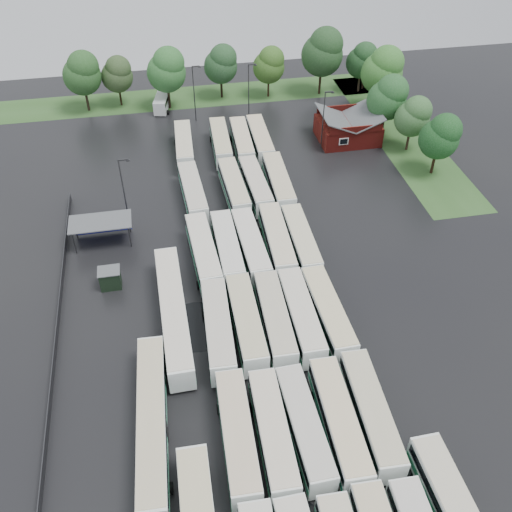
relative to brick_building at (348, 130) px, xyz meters
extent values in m
plane|color=black|center=(-24.00, -42.77, -1.87)|extent=(160.00, 160.00, 0.00)
cube|color=maroon|center=(0.00, 0.03, -0.17)|extent=(10.00, 8.00, 3.40)
cube|color=#4C4F51|center=(-2.50, 0.03, 2.43)|extent=(5.07, 8.60, 2.19)
cube|color=#4C4F51|center=(2.50, 0.03, 2.43)|extent=(5.07, 8.60, 2.19)
cube|color=maroon|center=(0.00, -3.97, 2.03)|extent=(9.00, 0.20, 1.20)
cube|color=silver|center=(-2.00, -4.02, 0.13)|extent=(1.60, 0.12, 1.20)
cylinder|color=#2D2D30|center=(-44.80, -22.77, -0.17)|extent=(0.16, 0.16, 3.40)
cylinder|color=#2D2D30|center=(-37.60, -22.77, -0.17)|extent=(0.16, 0.16, 3.40)
cylinder|color=#2D2D30|center=(-44.80, -19.57, -0.17)|extent=(0.16, 0.16, 3.40)
cylinder|color=#2D2D30|center=(-37.60, -19.57, -0.17)|extent=(0.16, 0.16, 3.40)
cube|color=#4C4F51|center=(-41.20, -21.17, 1.63)|extent=(8.20, 4.20, 0.15)
cube|color=navy|center=(-41.20, -19.27, -0.27)|extent=(7.60, 0.08, 2.60)
cube|color=black|center=(-40.20, -30.17, -0.62)|extent=(2.50, 2.00, 2.50)
cube|color=#4C4F51|center=(-40.20, -30.17, 0.69)|extent=(2.70, 2.20, 0.12)
cube|color=#2E5422|center=(-22.00, 22.03, -1.86)|extent=(80.00, 10.00, 0.01)
cube|color=#2E5422|center=(10.00, 0.03, -1.86)|extent=(10.00, 50.00, 0.01)
cube|color=#2D2D30|center=(-46.20, -34.77, -1.27)|extent=(0.10, 50.00, 1.20)
cube|color=white|center=(-28.42, -55.16, 0.13)|extent=(3.17, 13.23, 3.01)
cube|color=black|center=(-28.42, -55.16, 0.74)|extent=(3.22, 12.71, 0.96)
cube|color=#2C8255|center=(-28.42, -55.16, -0.53)|extent=(3.21, 12.97, 0.66)
cube|color=beige|center=(-28.42, -55.16, 1.70)|extent=(3.05, 12.83, 0.13)
cylinder|color=black|center=(-28.42, -59.37, -1.37)|extent=(2.79, 1.05, 1.05)
cylinder|color=black|center=(-28.42, -50.96, -1.37)|extent=(2.79, 1.05, 1.05)
cube|color=white|center=(-25.14, -55.46, 0.08)|extent=(2.98, 12.86, 2.93)
cube|color=black|center=(-25.14, -55.46, 0.67)|extent=(3.03, 12.35, 0.94)
cube|color=#2C885A|center=(-25.14, -55.46, -0.57)|extent=(3.03, 12.60, 0.65)
cube|color=beige|center=(-25.14, -55.46, 1.60)|extent=(2.87, 12.47, 0.13)
cylinder|color=black|center=(-25.14, -59.56, -1.39)|extent=(2.72, 1.02, 1.02)
cylinder|color=black|center=(-25.14, -51.37, -1.39)|extent=(2.72, 1.02, 1.02)
cube|color=white|center=(-22.10, -55.35, 0.05)|extent=(2.91, 12.64, 2.88)
cube|color=black|center=(-22.10, -55.35, 0.62)|extent=(2.96, 12.14, 0.92)
cube|color=#2A815B|center=(-22.10, -55.35, -0.59)|extent=(2.96, 12.39, 0.63)
cube|color=beige|center=(-22.10, -55.35, 1.54)|extent=(2.80, 12.26, 0.13)
cylinder|color=black|center=(-22.10, -59.38, -1.39)|extent=(2.67, 1.01, 1.01)
cylinder|color=black|center=(-22.10, -51.33, -1.39)|extent=(2.67, 1.01, 1.01)
cube|color=white|center=(-18.76, -55.48, 0.15)|extent=(3.12, 13.31, 3.03)
cube|color=black|center=(-18.76, -55.48, 0.75)|extent=(3.17, 12.78, 0.97)
cube|color=#1B7953|center=(-18.76, -55.48, -0.52)|extent=(3.17, 13.05, 0.67)
cube|color=beige|center=(-18.76, -55.48, 1.72)|extent=(3.00, 12.91, 0.13)
cylinder|color=black|center=(-18.76, -59.72, -1.37)|extent=(2.81, 1.06, 1.06)
cylinder|color=black|center=(-18.76, -51.25, -1.37)|extent=(2.81, 1.06, 1.06)
cube|color=white|center=(-15.45, -55.06, 0.13)|extent=(3.29, 13.22, 3.01)
cube|color=black|center=(-15.45, -55.06, 0.73)|extent=(3.33, 12.70, 0.96)
cube|color=#2F7E5D|center=(-15.45, -55.06, -0.53)|extent=(3.33, 12.96, 0.66)
cube|color=#C0B692|center=(-15.45, -55.06, 1.69)|extent=(3.16, 12.82, 0.13)
cylinder|color=black|center=(-15.45, -59.26, -1.37)|extent=(2.79, 1.05, 1.05)
cylinder|color=black|center=(-15.45, -50.87, -1.37)|extent=(2.79, 1.05, 1.05)
cube|color=white|center=(-28.34, -41.66, 0.15)|extent=(3.37, 13.38, 3.04)
cube|color=black|center=(-28.34, -41.66, 0.76)|extent=(3.41, 12.85, 0.97)
cube|color=#30825A|center=(-28.34, -41.66, -0.52)|extent=(3.41, 13.12, 0.67)
cube|color=beige|center=(-28.34, -41.66, 1.73)|extent=(3.24, 12.98, 0.13)
cylinder|color=black|center=(-28.34, -45.91, -1.37)|extent=(2.82, 1.06, 1.06)
cylinder|color=black|center=(-28.34, -37.42, -1.37)|extent=(2.82, 1.06, 1.06)
cube|color=white|center=(-25.12, -41.26, 0.13)|extent=(2.84, 13.17, 3.01)
cube|color=black|center=(-25.12, -41.26, 0.74)|extent=(2.90, 12.64, 0.96)
cube|color=#297D52|center=(-25.12, -41.26, -0.53)|extent=(2.89, 12.90, 0.66)
cube|color=#C5BB90|center=(-25.12, -41.26, 1.69)|extent=(2.73, 12.77, 0.13)
cylinder|color=black|center=(-25.12, -45.47, -1.37)|extent=(2.79, 1.05, 1.05)
cylinder|color=black|center=(-25.12, -37.06, -1.37)|extent=(2.79, 1.05, 1.05)
cube|color=white|center=(-21.89, -41.38, 0.12)|extent=(3.13, 13.12, 2.99)
cube|color=black|center=(-21.89, -41.38, 0.72)|extent=(3.18, 12.60, 0.96)
cube|color=#327B59|center=(-21.89, -41.38, -0.54)|extent=(3.17, 12.86, 0.66)
cube|color=#BFB599|center=(-21.89, -41.38, 1.67)|extent=(3.01, 12.73, 0.13)
cylinder|color=black|center=(-21.89, -45.55, -1.38)|extent=(2.77, 1.04, 1.04)
cylinder|color=black|center=(-21.89, -37.21, -1.38)|extent=(2.77, 1.04, 1.04)
cube|color=white|center=(-18.88, -41.40, 0.12)|extent=(2.89, 13.12, 3.00)
cube|color=black|center=(-18.88, -41.40, 0.72)|extent=(2.95, 12.60, 0.96)
cube|color=#258757|center=(-18.88, -41.40, -0.54)|extent=(2.94, 12.86, 0.66)
cube|color=beige|center=(-18.88, -41.40, 1.68)|extent=(2.77, 12.73, 0.13)
cylinder|color=black|center=(-18.88, -45.59, -1.38)|extent=(2.78, 1.05, 1.05)
cylinder|color=black|center=(-18.88, -37.21, -1.38)|extent=(2.78, 1.05, 1.05)
cube|color=white|center=(-15.77, -41.55, 0.12)|extent=(3.05, 13.13, 2.99)
cube|color=black|center=(-15.77, -41.55, 0.72)|extent=(3.10, 12.61, 0.96)
cube|color=#2E7952|center=(-15.77, -41.55, -0.54)|extent=(3.10, 12.87, 0.66)
cube|color=beige|center=(-15.77, -41.55, 1.67)|extent=(2.93, 12.74, 0.13)
cylinder|color=black|center=(-15.77, -45.74, -1.38)|extent=(2.78, 1.05, 1.05)
cylinder|color=black|center=(-15.77, -37.37, -1.38)|extent=(2.78, 1.05, 1.05)
cube|color=white|center=(-28.37, -28.29, 0.15)|extent=(3.32, 13.37, 3.04)
cube|color=black|center=(-28.37, -28.29, 0.76)|extent=(3.37, 12.85, 0.97)
cube|color=#187B4B|center=(-28.37, -28.29, -0.52)|extent=(3.37, 13.11, 0.67)
cube|color=beige|center=(-28.37, -28.29, 1.73)|extent=(3.20, 12.97, 0.13)
cylinder|color=black|center=(-28.37, -32.54, -1.37)|extent=(2.82, 1.06, 1.06)
cylinder|color=black|center=(-28.37, -24.04, -1.37)|extent=(2.82, 1.06, 1.06)
cube|color=white|center=(-25.24, -28.05, 0.11)|extent=(2.72, 12.97, 2.97)
cube|color=black|center=(-25.24, -28.05, 0.70)|extent=(2.79, 12.45, 0.95)
cube|color=#2F7D57|center=(-25.24, -28.05, -0.55)|extent=(2.78, 12.71, 0.65)
cube|color=silver|center=(-25.24, -28.05, 1.65)|extent=(2.61, 12.58, 0.13)
cylinder|color=black|center=(-25.24, -32.20, -1.38)|extent=(2.76, 1.04, 1.04)
cylinder|color=black|center=(-25.24, -23.90, -1.38)|extent=(2.76, 1.04, 1.04)
cube|color=white|center=(-22.19, -28.18, 0.13)|extent=(3.08, 13.16, 3.00)
cube|color=black|center=(-22.19, -28.18, 0.73)|extent=(3.13, 12.64, 0.96)
cube|color=#1F784A|center=(-22.19, -28.18, -0.53)|extent=(3.13, 12.90, 0.66)
cube|color=beige|center=(-22.19, -28.18, 1.68)|extent=(2.96, 12.77, 0.13)
cylinder|color=black|center=(-22.19, -32.37, -1.37)|extent=(2.78, 1.05, 1.05)
cylinder|color=black|center=(-22.19, -23.99, -1.37)|extent=(2.78, 1.05, 1.05)
cube|color=white|center=(-18.64, -27.78, 0.15)|extent=(3.24, 13.37, 3.04)
cube|color=black|center=(-18.64, -27.78, 0.76)|extent=(3.29, 12.84, 0.97)
cube|color=#237F53|center=(-18.64, -27.78, -0.52)|extent=(3.29, 13.11, 0.67)
cube|color=beige|center=(-18.64, -27.78, 1.73)|extent=(3.12, 12.97, 0.13)
cylinder|color=black|center=(-18.64, -32.03, -1.37)|extent=(2.82, 1.06, 1.06)
cylinder|color=black|center=(-18.64, -23.53, -1.37)|extent=(2.82, 1.06, 1.06)
cube|color=white|center=(-15.55, -28.31, 0.08)|extent=(2.90, 12.87, 2.94)
cube|color=black|center=(-15.55, -28.31, 0.67)|extent=(2.95, 12.36, 0.94)
cube|color=#1E8350|center=(-15.55, -28.31, -0.56)|extent=(2.95, 12.61, 0.65)
cube|color=beige|center=(-15.55, -28.31, 1.61)|extent=(2.78, 12.48, 0.13)
cylinder|color=black|center=(-15.55, -32.41, -1.38)|extent=(2.73, 1.03, 1.03)
cylinder|color=black|center=(-15.55, -24.20, -1.38)|extent=(2.73, 1.03, 1.03)
cube|color=white|center=(-28.28, -14.46, 0.11)|extent=(3.23, 13.10, 2.98)
cube|color=black|center=(-28.28, -14.46, 0.71)|extent=(3.27, 12.58, 0.95)
cube|color=#198351|center=(-28.28, -14.46, -0.54)|extent=(3.27, 12.84, 0.66)
cube|color=beige|center=(-28.28, -14.46, 1.65)|extent=(3.11, 12.70, 0.13)
cylinder|color=black|center=(-28.28, -18.62, -1.38)|extent=(2.76, 1.04, 1.04)
cylinder|color=black|center=(-28.28, -10.30, -1.38)|extent=(2.76, 1.04, 1.04)
cube|color=white|center=(-22.18, -14.35, 0.10)|extent=(3.04, 12.97, 2.96)
cube|color=black|center=(-22.18, -14.35, 0.69)|extent=(3.09, 12.45, 0.95)
cube|color=#21774E|center=(-22.18, -14.35, -0.55)|extent=(3.09, 12.71, 0.65)
cube|color=beige|center=(-22.18, -14.35, 1.63)|extent=(2.93, 12.58, 0.13)
cylinder|color=black|center=(-22.18, -18.48, -1.38)|extent=(2.74, 1.03, 1.03)
cylinder|color=black|center=(-22.18, -10.22, -1.38)|extent=(2.74, 1.03, 1.03)
cube|color=white|center=(-18.90, -14.20, 0.06)|extent=(3.02, 12.73, 2.90)
cube|color=black|center=(-18.90, -14.20, 0.64)|extent=(3.06, 12.22, 0.93)
cube|color=#267754|center=(-18.90, -14.20, -0.58)|extent=(3.06, 12.47, 0.64)
cube|color=beige|center=(-18.90, -14.20, 1.56)|extent=(2.90, 12.34, 0.13)
cylinder|color=black|center=(-18.90, -18.24, -1.39)|extent=(2.69, 1.01, 1.01)
cylinder|color=black|center=(-18.90, -10.15, -1.39)|extent=(2.69, 1.01, 1.01)
cube|color=white|center=(-15.44, -14.35, 0.15)|extent=(3.18, 13.33, 3.04)
cube|color=black|center=(-15.44, -14.35, 0.76)|extent=(3.23, 12.80, 0.97)
cube|color=#2C7C59|center=(-15.44, -14.35, -0.52)|extent=(3.23, 13.07, 0.67)
cube|color=beige|center=(-15.44, -14.35, 1.72)|extent=(3.06, 12.93, 0.13)
cylinder|color=black|center=(-15.44, -18.59, -1.37)|extent=(2.82, 1.06, 1.06)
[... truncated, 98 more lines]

